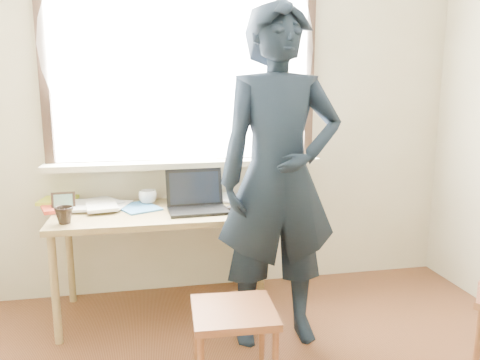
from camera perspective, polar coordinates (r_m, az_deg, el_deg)
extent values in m
cube|color=beige|center=(3.28, -3.34, 8.78)|extent=(3.50, 0.02, 2.60)
cube|color=white|center=(3.24, -6.97, 14.00)|extent=(1.70, 0.01, 1.30)
cube|color=black|center=(3.27, -6.67, 2.01)|extent=(1.82, 0.06, 0.06)
cube|color=black|center=(3.28, -22.90, 13.19)|extent=(0.06, 0.06, 1.30)
cube|color=black|center=(3.41, 8.39, 13.82)|extent=(0.06, 0.06, 1.30)
cube|color=beige|center=(3.20, -6.57, 2.00)|extent=(1.85, 0.20, 0.04)
cube|color=white|center=(3.18, -6.90, 15.87)|extent=(1.95, 0.02, 1.65)
cube|color=olive|center=(2.98, -9.87, -4.00)|extent=(1.28, 0.64, 0.04)
cylinder|color=olive|center=(2.88, -21.62, -12.38)|extent=(0.05, 0.05, 0.65)
cylinder|color=olive|center=(3.38, -20.01, -8.73)|extent=(0.05, 0.05, 0.65)
cylinder|color=olive|center=(2.90, 2.52, -11.36)|extent=(0.05, 0.05, 0.65)
cylinder|color=olive|center=(3.40, 0.30, -7.91)|extent=(0.05, 0.05, 0.65)
cube|color=black|center=(2.91, -5.15, -3.68)|extent=(0.37, 0.27, 0.02)
cube|color=black|center=(3.00, -5.59, -0.92)|extent=(0.36, 0.09, 0.24)
cube|color=black|center=(3.00, -5.59, -0.92)|extent=(0.32, 0.07, 0.19)
cube|color=black|center=(2.90, -5.12, -3.67)|extent=(0.32, 0.16, 0.00)
imported|color=white|center=(3.14, -11.17, -2.06)|extent=(0.13, 0.13, 0.09)
imported|color=black|center=(2.82, -20.65, -4.04)|extent=(0.13, 0.13, 0.10)
ellipsoid|color=black|center=(2.92, -0.83, -3.41)|extent=(0.10, 0.07, 0.04)
cube|color=teal|center=(3.04, -12.31, -3.31)|extent=(0.32, 0.31, 0.01)
cube|color=white|center=(3.17, -21.16, -3.06)|extent=(0.31, 0.31, 0.02)
cube|color=white|center=(3.09, -18.22, -3.29)|extent=(0.28, 0.33, 0.00)
cube|color=white|center=(3.30, -20.79, -2.39)|extent=(0.25, 0.28, 0.02)
cube|color=white|center=(3.21, -14.19, -2.39)|extent=(0.32, 0.31, 0.00)
cube|color=white|center=(3.20, -11.73, -2.09)|extent=(0.23, 0.29, 0.02)
imported|color=white|center=(3.16, -17.97, -2.92)|extent=(0.30, 0.32, 0.02)
imported|color=white|center=(3.25, -3.08, -2.04)|extent=(0.30, 0.31, 0.02)
cube|color=black|center=(3.10, -20.72, -2.57)|extent=(0.14, 0.02, 0.11)
cube|color=#3B622B|center=(3.10, -20.72, -2.57)|extent=(0.11, 0.01, 0.08)
cube|color=brown|center=(2.32, -0.76, -15.81)|extent=(0.41, 0.39, 0.04)
cylinder|color=brown|center=(2.54, -5.27, -18.42)|extent=(0.03, 0.03, 0.37)
cylinder|color=brown|center=(2.58, 2.66, -17.92)|extent=(0.03, 0.03, 0.37)
cylinder|color=brown|center=(2.73, 26.99, -17.37)|extent=(0.03, 0.03, 0.37)
imported|color=black|center=(2.59, 4.80, 0.22)|extent=(0.70, 0.47, 1.89)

